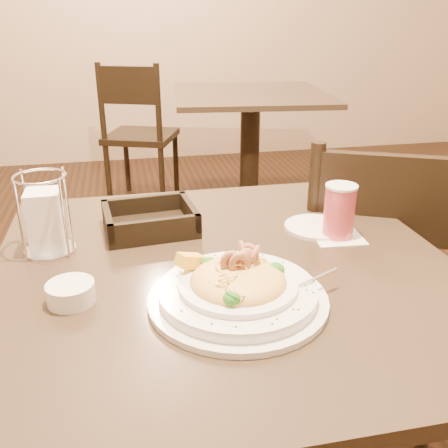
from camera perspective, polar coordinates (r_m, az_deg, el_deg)
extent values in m
cylinder|color=black|center=(1.21, 0.21, -20.84)|extent=(0.12, 0.12, 0.70)
cube|color=#443626|center=(0.99, 0.24, -5.52)|extent=(0.90, 0.90, 0.03)
cylinder|color=black|center=(3.29, 2.82, 1.87)|extent=(0.52, 0.52, 0.03)
cylinder|color=black|center=(3.17, 2.95, 7.99)|extent=(0.12, 0.12, 0.70)
cube|color=#443626|center=(3.10, 3.09, 14.49)|extent=(0.99, 0.99, 0.03)
cube|color=black|center=(1.57, 16.48, -7.08)|extent=(0.56, 0.56, 0.04)
cylinder|color=black|center=(1.87, 21.05, -11.00)|extent=(0.04, 0.04, 0.43)
cylinder|color=black|center=(1.84, 9.78, -10.12)|extent=(0.04, 0.04, 0.43)
cylinder|color=black|center=(1.58, 22.53, -18.24)|extent=(0.04, 0.04, 0.43)
cylinder|color=black|center=(1.55, 8.75, -17.34)|extent=(0.04, 0.04, 0.43)
cylinder|color=black|center=(1.29, 10.05, -0.77)|extent=(0.04, 0.04, 0.46)
cube|color=black|center=(1.26, 18.55, 2.65)|extent=(0.34, 0.18, 0.22)
cube|color=black|center=(3.37, -9.45, 9.87)|extent=(0.54, 0.54, 0.04)
cylinder|color=black|center=(3.55, -5.52, 6.82)|extent=(0.04, 0.04, 0.43)
cylinder|color=black|center=(3.65, -11.04, 6.98)|extent=(0.04, 0.04, 0.43)
cylinder|color=black|center=(3.22, -7.09, 5.00)|extent=(0.04, 0.04, 0.43)
cylinder|color=black|center=(3.33, -13.08, 5.21)|extent=(0.04, 0.04, 0.43)
cylinder|color=black|center=(3.10, -7.54, 13.53)|extent=(0.04, 0.04, 0.46)
cylinder|color=black|center=(3.22, -13.88, 13.43)|extent=(0.04, 0.04, 0.46)
cube|color=black|center=(3.14, -10.91, 15.30)|extent=(0.35, 0.16, 0.22)
cylinder|color=white|center=(0.86, 1.60, -8.61)|extent=(0.31, 0.31, 0.01)
cylinder|color=white|center=(0.85, 1.61, -7.73)|extent=(0.27, 0.27, 0.02)
cylinder|color=white|center=(0.85, 1.62, -6.90)|extent=(0.20, 0.20, 0.01)
ellipsoid|color=#E6B854|center=(0.84, 1.62, -6.56)|extent=(0.16, 0.16, 0.06)
cube|color=yellow|center=(0.88, -3.90, -4.22)|extent=(0.06, 0.05, 0.04)
cube|color=silver|center=(0.87, 10.13, -6.29)|extent=(0.11, 0.05, 0.01)
cube|color=silver|center=(0.85, 6.21, -6.55)|extent=(0.03, 0.03, 0.00)
torus|color=#E6B854|center=(0.83, 1.49, -4.93)|extent=(0.05, 0.04, 0.03)
torus|color=#E6B854|center=(0.80, 0.65, -7.28)|extent=(0.03, 0.03, 0.01)
torus|color=#E6B854|center=(0.86, 3.57, -3.80)|extent=(0.05, 0.05, 0.02)
torus|color=#E6B854|center=(0.78, 1.35, -7.50)|extent=(0.05, 0.05, 0.03)
torus|color=#E6B854|center=(0.81, 0.13, -6.85)|extent=(0.03, 0.03, 0.01)
torus|color=#E6B854|center=(0.84, 1.65, -6.28)|extent=(0.04, 0.04, 0.03)
torus|color=#E6B854|center=(0.82, 0.55, -6.40)|extent=(0.03, 0.03, 0.02)
torus|color=#E6B854|center=(0.82, 1.35, -5.45)|extent=(0.05, 0.05, 0.03)
torus|color=#E6B854|center=(0.88, 2.52, -3.86)|extent=(0.04, 0.05, 0.02)
torus|color=#E6B854|center=(0.83, 0.12, -5.19)|extent=(0.04, 0.04, 0.03)
torus|color=#E6B854|center=(0.81, 0.38, -6.22)|extent=(0.04, 0.04, 0.02)
torus|color=#E6B854|center=(0.84, 2.16, -4.71)|extent=(0.05, 0.05, 0.01)
torus|color=#E6B854|center=(0.80, -0.30, -6.38)|extent=(0.03, 0.03, 0.02)
torus|color=#E6B854|center=(0.84, 0.97, -5.22)|extent=(0.04, 0.04, 0.02)
torus|color=#E6B854|center=(0.86, 0.55, -4.90)|extent=(0.05, 0.04, 0.03)
torus|color=tan|center=(0.84, 3.51, -3.67)|extent=(0.04, 0.04, 0.04)
torus|color=tan|center=(0.83, 2.71, -4.16)|extent=(0.05, 0.04, 0.04)
torus|color=tan|center=(0.86, 2.16, -3.17)|extent=(0.02, 0.04, 0.04)
torus|color=tan|center=(0.82, 1.97, -4.32)|extent=(0.04, 0.02, 0.04)
torus|color=tan|center=(0.83, 1.20, -4.16)|extent=(0.05, 0.04, 0.04)
torus|color=tan|center=(0.82, 1.77, -4.51)|extent=(0.04, 0.02, 0.04)
torus|color=tan|center=(0.82, 0.75, -4.32)|extent=(0.04, 0.02, 0.04)
torus|color=tan|center=(0.85, 2.80, -3.51)|extent=(0.04, 0.04, 0.04)
ellipsoid|color=#1D5F15|center=(0.87, 5.90, -5.21)|extent=(0.03, 0.03, 0.02)
ellipsoid|color=#1D5F15|center=(0.88, -1.76, -4.53)|extent=(0.03, 0.03, 0.02)
ellipsoid|color=#1D5F15|center=(0.78, 0.92, -8.52)|extent=(0.03, 0.03, 0.02)
cube|color=#266619|center=(0.79, -4.88, -9.85)|extent=(0.00, 0.00, 0.00)
cube|color=#266619|center=(0.84, 10.18, -7.70)|extent=(0.00, 0.00, 0.00)
cube|color=#266619|center=(0.75, 1.37, -11.65)|extent=(0.00, 0.00, 0.00)
cube|color=#266619|center=(0.93, 6.78, -4.38)|extent=(0.00, 0.00, 0.00)
cube|color=#266619|center=(0.90, -5.02, -5.46)|extent=(0.00, 0.00, 0.00)
cube|color=#266619|center=(0.80, 8.52, -9.62)|extent=(0.00, 0.00, 0.00)
cube|color=#266619|center=(0.86, 9.28, -6.91)|extent=(0.00, 0.00, 0.00)
cube|color=#266619|center=(0.76, -1.41, -11.32)|extent=(0.00, 0.00, 0.00)
cube|color=#266619|center=(0.80, 7.93, -9.61)|extent=(0.00, 0.00, 0.00)
cube|color=#266619|center=(0.77, 6.08, -10.73)|extent=(0.00, 0.00, 0.00)
cube|color=#266619|center=(0.85, 9.40, -7.44)|extent=(0.00, 0.00, 0.00)
cube|color=#266619|center=(0.76, 5.55, -11.29)|extent=(0.00, 0.00, 0.00)
cube|color=#266619|center=(0.86, 9.20, -6.93)|extent=(0.00, 0.00, 0.00)
cube|color=#266619|center=(0.86, -7.01, -7.01)|extent=(0.00, 0.00, 0.00)
cube|color=#266619|center=(0.95, -1.01, -3.58)|extent=(0.00, 0.00, 0.00)
cube|color=#266619|center=(0.95, 4.46, -3.53)|extent=(0.00, 0.00, 0.00)
cube|color=white|center=(1.13, 12.77, -1.35)|extent=(0.11, 0.11, 0.00)
cylinder|color=#C44553|center=(1.11, 13.04, 1.41)|extent=(0.07, 0.07, 0.11)
cylinder|color=white|center=(1.09, 13.31, 4.22)|extent=(0.07, 0.07, 0.01)
cube|color=black|center=(1.14, -8.40, -0.34)|extent=(0.21, 0.18, 0.01)
cube|color=black|center=(1.15, -3.93, 1.47)|extent=(0.03, 0.16, 0.04)
cube|color=black|center=(1.12, -13.14, 0.39)|extent=(0.03, 0.16, 0.04)
cube|color=black|center=(1.20, -9.07, 2.23)|extent=(0.20, 0.03, 0.04)
cube|color=black|center=(1.06, -7.82, -0.52)|extent=(0.20, 0.03, 0.04)
cylinder|color=silver|center=(1.10, -19.21, -2.78)|extent=(0.10, 0.10, 0.01)
torus|color=silver|center=(1.04, -20.36, 5.13)|extent=(0.10, 0.10, 0.01)
cube|color=white|center=(1.07, -19.67, 0.38)|extent=(0.09, 0.09, 0.13)
cylinder|color=silver|center=(1.04, -22.25, 0.21)|extent=(0.01, 0.01, 0.16)
cylinder|color=silver|center=(1.02, -17.82, 0.58)|extent=(0.01, 0.01, 0.16)
cylinder|color=silver|center=(1.11, -21.62, 1.82)|extent=(0.01, 0.01, 0.16)
cylinder|color=silver|center=(1.10, -17.47, 2.18)|extent=(0.01, 0.01, 0.16)
cylinder|color=white|center=(1.16, 10.42, -0.36)|extent=(0.15, 0.15, 0.01)
cylinder|color=white|center=(0.90, -17.10, -7.53)|extent=(0.09, 0.09, 0.04)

